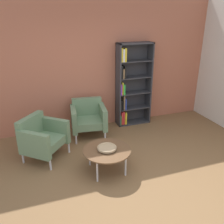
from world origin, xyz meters
TOP-DOWN VIEW (x-y plane):
  - ground_plane at (0.00, 0.00)m, footprint 8.32×8.32m
  - brick_back_panel at (0.00, 2.46)m, footprint 6.40×0.12m
  - bookshelf_tall at (0.82, 2.25)m, footprint 0.80×0.30m
  - coffee_table_low at (-0.29, 0.59)m, footprint 0.80×0.80m
  - decorative_bowl at (-0.29, 0.59)m, footprint 0.32×0.32m
  - armchair_near_window at (-0.27, 1.95)m, footprint 0.79×0.74m
  - armchair_by_bookshelf at (-1.27, 1.37)m, footprint 0.94×0.95m

SIDE VIEW (x-z plane):
  - ground_plane at x=0.00m, z-range 0.00..0.00m
  - coffee_table_low at x=-0.29m, z-range 0.17..0.57m
  - armchair_near_window at x=-0.27m, z-range 0.02..0.80m
  - armchair_by_bookshelf at x=-1.27m, z-range 0.02..0.80m
  - decorative_bowl at x=-0.29m, z-range 0.41..0.46m
  - bookshelf_tall at x=0.82m, z-range -0.01..1.89m
  - brick_back_panel at x=0.00m, z-range 0.00..2.90m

